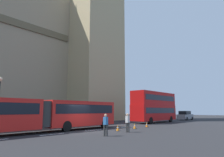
{
  "coord_description": "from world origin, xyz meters",
  "views": [
    {
      "loc": [
        -13.25,
        -15.23,
        1.96
      ],
      "look_at": [
        9.35,
        4.65,
        6.63
      ],
      "focal_mm": 33.02,
      "sensor_mm": 36.0,
      "label": 1
    }
  ],
  "objects_px": {
    "articulated_bus": "(40,113)",
    "traffic_cone_middle": "(135,126)",
    "pedestrian_near_cones": "(106,124)",
    "sedan_lead": "(185,115)",
    "double_decker_bus": "(155,106)",
    "traffic_cone_west": "(118,128)",
    "pedestrian_by_kerb": "(128,122)",
    "traffic_cone_east": "(147,125)"
  },
  "relations": [
    {
      "from": "double_decker_bus",
      "to": "sedan_lead",
      "type": "xyz_separation_m",
      "value": [
        12.46,
        -0.01,
        -1.8
      ]
    },
    {
      "from": "articulated_bus",
      "to": "sedan_lead",
      "type": "bearing_deg",
      "value": -0.01
    },
    {
      "from": "double_decker_bus",
      "to": "traffic_cone_middle",
      "type": "bearing_deg",
      "value": -160.52
    },
    {
      "from": "traffic_cone_middle",
      "to": "pedestrian_by_kerb",
      "type": "height_order",
      "value": "pedestrian_by_kerb"
    },
    {
      "from": "traffic_cone_west",
      "to": "pedestrian_by_kerb",
      "type": "distance_m",
      "value": 1.64
    },
    {
      "from": "double_decker_bus",
      "to": "pedestrian_near_cones",
      "type": "bearing_deg",
      "value": -161.49
    },
    {
      "from": "pedestrian_near_cones",
      "to": "traffic_cone_east",
      "type": "bearing_deg",
      "value": 13.24
    },
    {
      "from": "articulated_bus",
      "to": "pedestrian_by_kerb",
      "type": "relative_size",
      "value": 10.3
    },
    {
      "from": "traffic_cone_west",
      "to": "pedestrian_near_cones",
      "type": "distance_m",
      "value": 4.25
    },
    {
      "from": "traffic_cone_west",
      "to": "pedestrian_near_cones",
      "type": "bearing_deg",
      "value": -153.08
    },
    {
      "from": "traffic_cone_west",
      "to": "traffic_cone_east",
      "type": "height_order",
      "value": "same"
    },
    {
      "from": "pedestrian_near_cones",
      "to": "pedestrian_by_kerb",
      "type": "relative_size",
      "value": 1.0
    },
    {
      "from": "traffic_cone_middle",
      "to": "pedestrian_by_kerb",
      "type": "distance_m",
      "value": 3.82
    },
    {
      "from": "traffic_cone_middle",
      "to": "traffic_cone_east",
      "type": "distance_m",
      "value": 2.74
    },
    {
      "from": "traffic_cone_east",
      "to": "pedestrian_near_cones",
      "type": "bearing_deg",
      "value": -166.76
    },
    {
      "from": "sedan_lead",
      "to": "pedestrian_by_kerb",
      "type": "xyz_separation_m",
      "value": [
        -27.37,
        -5.68,
        -0.0
      ]
    },
    {
      "from": "sedan_lead",
      "to": "pedestrian_near_cones",
      "type": "xyz_separation_m",
      "value": [
        -30.74,
        -6.11,
        -0.0
      ]
    },
    {
      "from": "traffic_cone_east",
      "to": "pedestrian_near_cones",
      "type": "distance_m",
      "value": 9.78
    },
    {
      "from": "sedan_lead",
      "to": "traffic_cone_west",
      "type": "relative_size",
      "value": 7.59
    },
    {
      "from": "traffic_cone_east",
      "to": "articulated_bus",
      "type": "bearing_deg",
      "value": 161.46
    },
    {
      "from": "traffic_cone_east",
      "to": "pedestrian_near_cones",
      "type": "relative_size",
      "value": 0.34
    },
    {
      "from": "double_decker_bus",
      "to": "pedestrian_near_cones",
      "type": "xyz_separation_m",
      "value": [
        -18.28,
        -6.12,
        -1.8
      ]
    },
    {
      "from": "articulated_bus",
      "to": "traffic_cone_middle",
      "type": "height_order",
      "value": "articulated_bus"
    },
    {
      "from": "sedan_lead",
      "to": "traffic_cone_middle",
      "type": "height_order",
      "value": "sedan_lead"
    },
    {
      "from": "articulated_bus",
      "to": "traffic_cone_middle",
      "type": "bearing_deg",
      "value": -24.7
    },
    {
      "from": "traffic_cone_middle",
      "to": "pedestrian_by_kerb",
      "type": "relative_size",
      "value": 0.34
    },
    {
      "from": "double_decker_bus",
      "to": "pedestrian_by_kerb",
      "type": "bearing_deg",
      "value": -159.11
    },
    {
      "from": "traffic_cone_west",
      "to": "pedestrian_by_kerb",
      "type": "xyz_separation_m",
      "value": [
        -0.37,
        -1.47,
        0.63
      ]
    },
    {
      "from": "traffic_cone_west",
      "to": "traffic_cone_middle",
      "type": "relative_size",
      "value": 1.0
    },
    {
      "from": "articulated_bus",
      "to": "sedan_lead",
      "type": "relative_size",
      "value": 3.96
    },
    {
      "from": "sedan_lead",
      "to": "pedestrian_by_kerb",
      "type": "relative_size",
      "value": 2.6
    },
    {
      "from": "pedestrian_by_kerb",
      "to": "pedestrian_near_cones",
      "type": "bearing_deg",
      "value": -172.75
    },
    {
      "from": "pedestrian_near_cones",
      "to": "articulated_bus",
      "type": "bearing_deg",
      "value": 108.73
    },
    {
      "from": "sedan_lead",
      "to": "traffic_cone_west",
      "type": "bearing_deg",
      "value": -171.14
    },
    {
      "from": "traffic_cone_west",
      "to": "sedan_lead",
      "type": "bearing_deg",
      "value": 8.86
    },
    {
      "from": "traffic_cone_east",
      "to": "sedan_lead",
      "type": "bearing_deg",
      "value": 10.34
    },
    {
      "from": "sedan_lead",
      "to": "traffic_cone_middle",
      "type": "distance_m",
      "value": 24.32
    },
    {
      "from": "double_decker_bus",
      "to": "articulated_bus",
      "type": "bearing_deg",
      "value": -179.99
    },
    {
      "from": "pedestrian_near_cones",
      "to": "traffic_cone_middle",
      "type": "bearing_deg",
      "value": 16.82
    },
    {
      "from": "traffic_cone_west",
      "to": "pedestrian_near_cones",
      "type": "height_order",
      "value": "pedestrian_near_cones"
    },
    {
      "from": "articulated_bus",
      "to": "sedan_lead",
      "type": "height_order",
      "value": "articulated_bus"
    },
    {
      "from": "traffic_cone_west",
      "to": "traffic_cone_east",
      "type": "xyz_separation_m",
      "value": [
        5.76,
        0.33,
        0.0
      ]
    }
  ]
}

